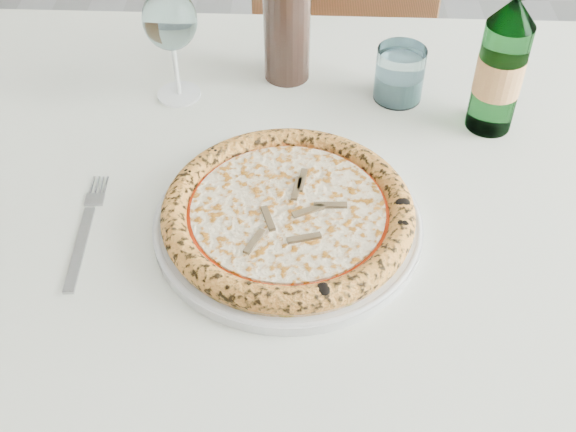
# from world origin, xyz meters

# --- Properties ---
(dining_table) EXTENTS (1.45, 0.88, 0.76)m
(dining_table) POSITION_xyz_m (0.12, 0.25, 0.67)
(dining_table) COLOR brown
(dining_table) RESTS_ON floor
(chair_far) EXTENTS (0.56, 0.56, 0.93)m
(chair_far) POSITION_xyz_m (0.20, 1.00, 0.53)
(chair_far) COLOR brown
(chair_far) RESTS_ON floor
(plate) EXTENTS (0.33, 0.33, 0.02)m
(plate) POSITION_xyz_m (0.12, 0.15, 0.76)
(plate) COLOR silver
(plate) RESTS_ON dining_table
(pizza) EXTENTS (0.31, 0.31, 0.03)m
(pizza) POSITION_xyz_m (0.12, 0.15, 0.78)
(pizza) COLOR tan
(pizza) RESTS_ON plate
(fork) EXTENTS (0.02, 0.20, 0.00)m
(fork) POSITION_xyz_m (-0.13, 0.14, 0.76)
(fork) COLOR #A4A5A9
(fork) RESTS_ON dining_table
(wine_glass) EXTENTS (0.08, 0.08, 0.17)m
(wine_glass) POSITION_xyz_m (-0.05, 0.43, 0.88)
(wine_glass) COLOR white
(wine_glass) RESTS_ON dining_table
(tumbler) EXTENTS (0.07, 0.07, 0.08)m
(tumbler) POSITION_xyz_m (0.28, 0.43, 0.79)
(tumbler) COLOR silver
(tumbler) RESTS_ON dining_table
(beer_bottle) EXTENTS (0.06, 0.06, 0.25)m
(beer_bottle) POSITION_xyz_m (0.40, 0.36, 0.86)
(beer_bottle) COLOR #468452
(beer_bottle) RESTS_ON dining_table
(wine_bottle) EXTENTS (0.07, 0.07, 0.29)m
(wine_bottle) POSITION_xyz_m (0.11, 0.48, 0.88)
(wine_bottle) COLOR black
(wine_bottle) RESTS_ON dining_table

